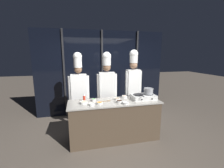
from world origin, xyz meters
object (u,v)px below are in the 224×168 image
at_px(prep_bowl_scallions, 94,100).
at_px(chef_head, 79,85).
at_px(frying_pan, 139,94).
at_px(chef_sous, 107,83).
at_px(stock_pot, 148,91).
at_px(prep_bowl_chicken, 125,97).
at_px(squeeze_bottle_chili, 84,98).
at_px(prep_bowl_bean_sprouts, 92,104).
at_px(chef_line, 133,79).
at_px(portable_stove, 143,97).
at_px(serving_spoon_slotted, 107,101).
at_px(prep_bowl_soy_glaze, 119,101).
at_px(prep_bowl_noodles, 84,102).
at_px(prep_bowl_carrots, 100,103).
at_px(prep_bowl_mushrooms, 117,99).
at_px(prep_bowl_rice, 126,103).

distance_m(prep_bowl_scallions, chef_head, 0.72).
relative_size(frying_pan, chef_sous, 0.21).
relative_size(stock_pot, chef_head, 0.12).
bearing_deg(prep_bowl_chicken, prep_bowl_scallions, -172.54).
height_order(squeeze_bottle_chili, prep_bowl_bean_sprouts, squeeze_bottle_chili).
bearing_deg(chef_line, stock_pot, 95.39).
distance_m(portable_stove, prep_bowl_chicken, 0.45).
distance_m(serving_spoon_slotted, chef_sous, 0.66).
bearing_deg(prep_bowl_soy_glaze, serving_spoon_slotted, 143.23).
xyz_separation_m(prep_bowl_noodles, chef_line, (1.39, 0.70, 0.34)).
distance_m(prep_bowl_noodles, chef_head, 0.78).
bearing_deg(prep_bowl_bean_sprouts, squeeze_bottle_chili, 112.34).
height_order(stock_pot, chef_line, chef_line).
height_order(stock_pot, prep_bowl_chicken, stock_pot).
bearing_deg(stock_pot, chef_sous, 145.11).
xyz_separation_m(prep_bowl_carrots, chef_head, (-0.41, 0.82, 0.25)).
xyz_separation_m(stock_pot, prep_bowl_bean_sprouts, (-1.37, -0.19, -0.16)).
bearing_deg(prep_bowl_chicken, frying_pan, -37.41).
bearing_deg(chef_line, prep_bowl_scallions, 20.32).
bearing_deg(prep_bowl_bean_sprouts, frying_pan, 9.36).
bearing_deg(chef_line, serving_spoon_slotted, 31.03).
bearing_deg(squeeze_bottle_chili, frying_pan, -6.42).
relative_size(frying_pan, prep_bowl_soy_glaze, 2.87).
bearing_deg(prep_bowl_soy_glaze, frying_pan, 15.69).
height_order(prep_bowl_mushrooms, prep_bowl_bean_sprouts, prep_bowl_bean_sprouts).
xyz_separation_m(prep_bowl_noodles, chef_sous, (0.64, 0.65, 0.27)).
xyz_separation_m(prep_bowl_carrots, prep_bowl_mushrooms, (0.44, 0.21, 0.00)).
height_order(squeeze_bottle_chili, prep_bowl_noodles, squeeze_bottle_chili).
distance_m(prep_bowl_soy_glaze, chef_head, 1.22).
distance_m(prep_bowl_rice, prep_bowl_scallions, 0.73).
xyz_separation_m(prep_bowl_rice, prep_bowl_mushrooms, (-0.10, 0.34, -0.00)).
bearing_deg(stock_pot, prep_bowl_soy_glaze, -169.03).
distance_m(frying_pan, squeeze_bottle_chili, 1.26).
distance_m(prep_bowl_rice, prep_bowl_chicken, 0.48).
bearing_deg(prep_bowl_noodles, stock_pot, 1.20).
bearing_deg(prep_bowl_mushrooms, prep_bowl_noodles, -171.23).
bearing_deg(squeeze_bottle_chili, prep_bowl_soy_glaze, -20.76).
xyz_separation_m(serving_spoon_slotted, chef_head, (-0.61, 0.67, 0.26)).
bearing_deg(prep_bowl_soy_glaze, chef_line, 52.63).
xyz_separation_m(stock_pot, prep_bowl_soy_glaze, (-0.76, -0.15, -0.16)).
bearing_deg(portable_stove, prep_bowl_noodles, -178.70).
bearing_deg(prep_bowl_carrots, squeeze_bottle_chili, 140.30).
distance_m(prep_bowl_rice, prep_bowl_carrots, 0.56).
bearing_deg(chef_line, prep_bowl_chicken, 44.19).
distance_m(prep_bowl_scallions, prep_bowl_mushrooms, 0.54).
height_order(serving_spoon_slotted, chef_line, chef_line).
height_order(squeeze_bottle_chili, serving_spoon_slotted, squeeze_bottle_chili).
bearing_deg(prep_bowl_carrots, prep_bowl_soy_glaze, -3.33).
relative_size(squeeze_bottle_chili, serving_spoon_slotted, 0.63).
bearing_deg(chef_head, prep_bowl_scallions, 116.75).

